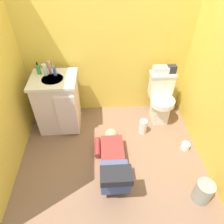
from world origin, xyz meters
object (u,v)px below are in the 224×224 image
at_px(tissue_box, 161,70).
at_px(bottle_pink, 49,67).
at_px(paper_towel_roll, 143,127).
at_px(bottle_clear, 45,70).
at_px(soap_dispenser, 38,69).
at_px(toilet_paper_roll, 185,146).
at_px(bottle_blue, 55,72).
at_px(vanity_cabinet, 58,103).
at_px(toiletry_bag, 172,69).
at_px(faucet, 53,69).
at_px(person_plumber, 113,162).
at_px(trash_can, 203,192).
at_px(toilet, 161,98).

distance_m(tissue_box, bottle_pink, 1.50).
bearing_deg(paper_towel_roll, bottle_clear, 165.51).
xyz_separation_m(soap_dispenser, bottle_pink, (0.15, -0.01, 0.02)).
xyz_separation_m(soap_dispenser, bottle_clear, (0.09, -0.04, 0.01)).
bearing_deg(paper_towel_roll, tissue_box, 58.12).
bearing_deg(toilet_paper_roll, bottle_blue, 158.61).
bearing_deg(paper_towel_roll, vanity_cabinet, 168.27).
xyz_separation_m(toiletry_bag, paper_towel_roll, (-0.40, -0.41, -0.69)).
bearing_deg(toiletry_bag, faucet, -179.46).
distance_m(vanity_cabinet, tissue_box, 1.51).
distance_m(bottle_clear, paper_towel_roll, 1.55).
relative_size(person_plumber, soap_dispenser, 6.42).
distance_m(person_plumber, bottle_blue, 1.37).
height_order(soap_dispenser, bottle_pink, bottle_pink).
bearing_deg(bottle_clear, paper_towel_roll, -14.49).
height_order(faucet, trash_can, faucet).
xyz_separation_m(tissue_box, toiletry_bag, (0.15, 0.00, 0.01)).
bearing_deg(toilet, person_plumber, -129.08).
bearing_deg(bottle_pink, soap_dispenser, 177.40).
height_order(toilet, bottle_blue, bottle_blue).
xyz_separation_m(vanity_cabinet, soap_dispenser, (-0.19, 0.13, 0.47)).
height_order(toiletry_bag, bottle_pink, bottle_pink).
height_order(vanity_cabinet, soap_dispenser, soap_dispenser).
bearing_deg(soap_dispenser, trash_can, -37.29).
bearing_deg(trash_can, bottle_clear, 142.06).
xyz_separation_m(toilet, faucet, (-1.50, 0.08, 0.50)).
bearing_deg(soap_dispenser, faucet, 6.01).
bearing_deg(person_plumber, toilet_paper_roll, 16.15).
distance_m(trash_can, toilet_paper_roll, 0.70).
relative_size(vanity_cabinet, soap_dispenser, 4.94).
xyz_separation_m(toilet, soap_dispenser, (-1.69, 0.06, 0.52)).
distance_m(toilet, bottle_clear, 1.68).
distance_m(bottle_blue, paper_towel_roll, 1.43).
bearing_deg(toilet_paper_roll, bottle_pink, 158.06).
relative_size(toilet, trash_can, 2.73).
bearing_deg(bottle_pink, toiletry_bag, 1.46).
distance_m(toilet, person_plumber, 1.24).
distance_m(faucet, toilet_paper_roll, 2.05).
distance_m(person_plumber, tissue_box, 1.42).
height_order(bottle_clear, toilet_paper_roll, bottle_clear).
height_order(toilet, person_plumber, toilet).
height_order(bottle_pink, paper_towel_roll, bottle_pink).
height_order(bottle_blue, toilet_paper_roll, bottle_blue).
xyz_separation_m(tissue_box, bottle_clear, (-1.55, -0.07, 0.10)).
bearing_deg(soap_dispenser, paper_towel_roll, -15.07).
bearing_deg(tissue_box, bottle_blue, -176.40).
bearing_deg(tissue_box, faucet, -179.40).
xyz_separation_m(toilet, trash_can, (0.17, -1.36, -0.23)).
relative_size(toiletry_bag, bottle_blue, 1.11).
height_order(toilet, tissue_box, tissue_box).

